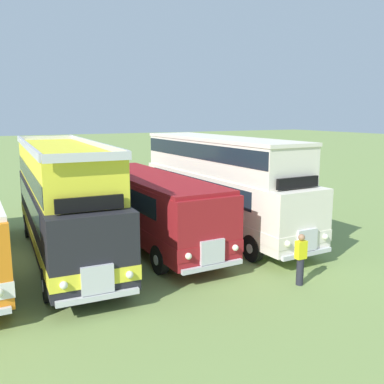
{
  "coord_description": "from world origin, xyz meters",
  "views": [
    {
      "loc": [
        -1.33,
        -16.92,
        5.57
      ],
      "look_at": [
        7.64,
        0.21,
        2.02
      ],
      "focal_mm": 40.23,
      "sensor_mm": 36.0,
      "label": 1
    }
  ],
  "objects_px": {
    "bus_fifth_in_row": "(150,204)",
    "bus_fourth_in_row": "(64,198)",
    "marshal_person": "(301,259)",
    "bus_sixth_in_row": "(220,181)"
  },
  "relations": [
    {
      "from": "bus_fifth_in_row",
      "to": "bus_sixth_in_row",
      "type": "height_order",
      "value": "bus_sixth_in_row"
    },
    {
      "from": "bus_fourth_in_row",
      "to": "bus_sixth_in_row",
      "type": "height_order",
      "value": "bus_fourth_in_row"
    },
    {
      "from": "bus_fourth_in_row",
      "to": "bus_fifth_in_row",
      "type": "relative_size",
      "value": 1.1
    },
    {
      "from": "bus_fourth_in_row",
      "to": "bus_sixth_in_row",
      "type": "relative_size",
      "value": 0.99
    },
    {
      "from": "bus_fifth_in_row",
      "to": "bus_fourth_in_row",
      "type": "bearing_deg",
      "value": -178.69
    },
    {
      "from": "bus_fifth_in_row",
      "to": "bus_sixth_in_row",
      "type": "bearing_deg",
      "value": 2.82
    },
    {
      "from": "bus_fifth_in_row",
      "to": "bus_sixth_in_row",
      "type": "xyz_separation_m",
      "value": [
        3.6,
        0.18,
        0.72
      ]
    },
    {
      "from": "bus_sixth_in_row",
      "to": "marshal_person",
      "type": "bearing_deg",
      "value": -98.45
    },
    {
      "from": "bus_fourth_in_row",
      "to": "marshal_person",
      "type": "xyz_separation_m",
      "value": [
        6.21,
        -6.43,
        -1.47
      ]
    },
    {
      "from": "marshal_person",
      "to": "bus_fifth_in_row",
      "type": "bearing_deg",
      "value": 111.84
    }
  ]
}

